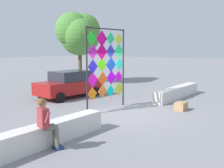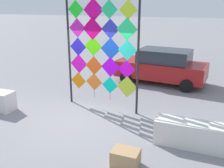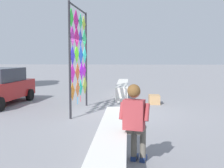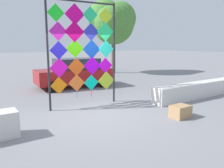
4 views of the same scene
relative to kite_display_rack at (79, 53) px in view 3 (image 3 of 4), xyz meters
The scene contains 6 objects.
ground 2.40m from the kite_display_rack, 99.91° to the right, with size 120.00×120.00×0.00m, color gray.
plaza_ledge_left 5.42m from the kite_display_rack, 163.78° to the right, with size 4.77×0.53×0.63m, color silver.
plaza_ledge_right 5.04m from the kite_display_rack, 17.65° to the right, with size 4.77×0.53×0.63m, color silver.
kite_display_rack is the anchor object (origin of this frame).
seated_vendor 5.51m from the kite_display_rack, 159.91° to the right, with size 0.69×0.55×1.47m.
cardboard_box_large 3.80m from the kite_display_rack, 57.32° to the right, with size 0.58×0.43×0.37m, color tan.
Camera 3 is at (-9.84, -0.52, 1.94)m, focal length 46.54 mm.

